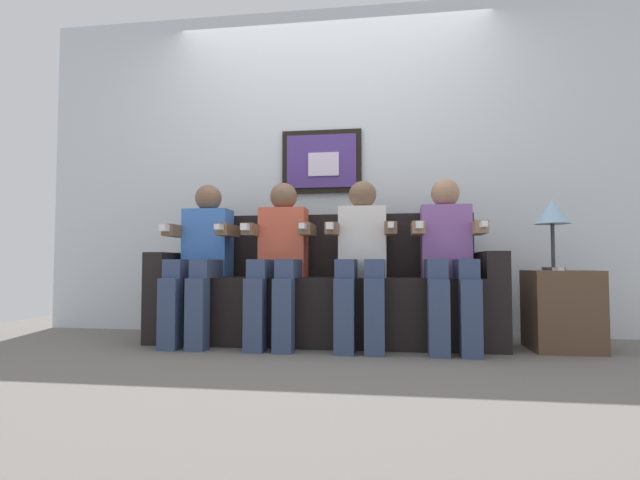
{
  "coord_description": "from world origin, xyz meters",
  "views": [
    {
      "loc": [
        0.46,
        -3.05,
        0.54
      ],
      "look_at": [
        0.0,
        0.15,
        0.7
      ],
      "focal_mm": 27.36,
      "sensor_mm": 36.0,
      "label": 1
    }
  ],
  "objects_px": {
    "person_rightmost": "(448,254)",
    "spare_remote_on_table": "(558,269)",
    "person_left_center": "(280,254)",
    "table_lamp": "(552,215)",
    "side_table_right": "(562,310)",
    "couch": "(324,297)",
    "person_right_center": "(362,254)",
    "person_leftmost": "(201,254)"
  },
  "relations": [
    {
      "from": "person_rightmost",
      "to": "spare_remote_on_table",
      "type": "relative_size",
      "value": 8.54
    },
    {
      "from": "person_left_center",
      "to": "table_lamp",
      "type": "relative_size",
      "value": 2.41
    },
    {
      "from": "person_rightmost",
      "to": "side_table_right",
      "type": "xyz_separation_m",
      "value": [
        0.7,
        0.06,
        -0.36
      ]
    },
    {
      "from": "person_left_center",
      "to": "table_lamp",
      "type": "distance_m",
      "value": 1.8
    },
    {
      "from": "couch",
      "to": "person_right_center",
      "type": "xyz_separation_m",
      "value": [
        0.28,
        -0.17,
        0.29
      ]
    },
    {
      "from": "couch",
      "to": "person_left_center",
      "type": "xyz_separation_m",
      "value": [
        -0.28,
        -0.17,
        0.29
      ]
    },
    {
      "from": "person_left_center",
      "to": "spare_remote_on_table",
      "type": "height_order",
      "value": "person_left_center"
    },
    {
      "from": "table_lamp",
      "to": "person_right_center",
      "type": "bearing_deg",
      "value": -174.83
    },
    {
      "from": "person_left_center",
      "to": "table_lamp",
      "type": "bearing_deg",
      "value": 3.57
    },
    {
      "from": "side_table_right",
      "to": "spare_remote_on_table",
      "type": "relative_size",
      "value": 3.85
    },
    {
      "from": "person_leftmost",
      "to": "table_lamp",
      "type": "height_order",
      "value": "person_leftmost"
    },
    {
      "from": "person_left_center",
      "to": "side_table_right",
      "type": "distance_m",
      "value": 1.84
    },
    {
      "from": "side_table_right",
      "to": "spare_remote_on_table",
      "type": "distance_m",
      "value": 0.27
    },
    {
      "from": "couch",
      "to": "side_table_right",
      "type": "height_order",
      "value": "couch"
    },
    {
      "from": "person_left_center",
      "to": "person_leftmost",
      "type": "bearing_deg",
      "value": 180.0
    },
    {
      "from": "person_right_center",
      "to": "table_lamp",
      "type": "relative_size",
      "value": 2.41
    },
    {
      "from": "person_left_center",
      "to": "person_right_center",
      "type": "height_order",
      "value": "same"
    },
    {
      "from": "person_rightmost",
      "to": "person_right_center",
      "type": "bearing_deg",
      "value": 180.0
    },
    {
      "from": "person_leftmost",
      "to": "person_rightmost",
      "type": "xyz_separation_m",
      "value": [
        1.66,
        0.0,
        0.0
      ]
    },
    {
      "from": "side_table_right",
      "to": "table_lamp",
      "type": "distance_m",
      "value": 0.61
    },
    {
      "from": "person_right_center",
      "to": "spare_remote_on_table",
      "type": "relative_size",
      "value": 8.54
    },
    {
      "from": "spare_remote_on_table",
      "to": "person_left_center",
      "type": "bearing_deg",
      "value": 179.94
    },
    {
      "from": "person_right_center",
      "to": "couch",
      "type": "bearing_deg",
      "value": 148.63
    },
    {
      "from": "person_right_center",
      "to": "person_rightmost",
      "type": "height_order",
      "value": "same"
    },
    {
      "from": "couch",
      "to": "person_rightmost",
      "type": "distance_m",
      "value": 0.9
    },
    {
      "from": "person_rightmost",
      "to": "spare_remote_on_table",
      "type": "xyz_separation_m",
      "value": [
        0.66,
        -0.0,
        -0.1
      ]
    },
    {
      "from": "person_right_center",
      "to": "side_table_right",
      "type": "relative_size",
      "value": 2.22
    },
    {
      "from": "person_left_center",
      "to": "table_lamp",
      "type": "height_order",
      "value": "person_left_center"
    },
    {
      "from": "spare_remote_on_table",
      "to": "person_right_center",
      "type": "bearing_deg",
      "value": 179.91
    },
    {
      "from": "person_rightmost",
      "to": "spare_remote_on_table",
      "type": "distance_m",
      "value": 0.67
    },
    {
      "from": "couch",
      "to": "person_left_center",
      "type": "distance_m",
      "value": 0.44
    },
    {
      "from": "spare_remote_on_table",
      "to": "couch",
      "type": "bearing_deg",
      "value": 173.48
    },
    {
      "from": "person_left_center",
      "to": "side_table_right",
      "type": "height_order",
      "value": "person_left_center"
    },
    {
      "from": "person_leftmost",
      "to": "side_table_right",
      "type": "distance_m",
      "value": 2.39
    },
    {
      "from": "person_leftmost",
      "to": "person_rightmost",
      "type": "height_order",
      "value": "same"
    },
    {
      "from": "person_rightmost",
      "to": "table_lamp",
      "type": "height_order",
      "value": "person_rightmost"
    },
    {
      "from": "person_rightmost",
      "to": "table_lamp",
      "type": "bearing_deg",
      "value": 9.36
    },
    {
      "from": "person_left_center",
      "to": "spare_remote_on_table",
      "type": "distance_m",
      "value": 1.77
    },
    {
      "from": "couch",
      "to": "person_leftmost",
      "type": "bearing_deg",
      "value": -168.52
    },
    {
      "from": "couch",
      "to": "side_table_right",
      "type": "relative_size",
      "value": 4.72
    },
    {
      "from": "person_leftmost",
      "to": "person_left_center",
      "type": "bearing_deg",
      "value": 0.0
    },
    {
      "from": "person_leftmost",
      "to": "table_lamp",
      "type": "bearing_deg",
      "value": 2.72
    }
  ]
}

